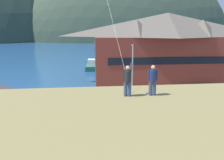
% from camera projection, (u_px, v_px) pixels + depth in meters
% --- Properties ---
extents(ground_plane, '(600.00, 600.00, 0.00)m').
position_uv_depth(ground_plane, '(130.00, 142.00, 21.57)').
color(ground_plane, '#66604C').
extents(parking_lot_pad, '(40.00, 20.00, 0.10)m').
position_uv_depth(parking_lot_pad, '(122.00, 119.00, 26.39)').
color(parking_lot_pad, gray).
rests_on(parking_lot_pad, ground).
extents(bay_water, '(360.00, 84.00, 0.03)m').
position_uv_depth(bay_water, '(98.00, 53.00, 79.53)').
color(bay_water, navy).
rests_on(bay_water, ground).
extents(far_hill_east_peak, '(114.37, 49.40, 81.30)m').
position_uv_depth(far_hill_east_peak, '(125.00, 39.00, 135.05)').
color(far_hill_east_peak, '#42513D').
rests_on(far_hill_east_peak, ground).
extents(harbor_lodge, '(25.42, 9.50, 11.50)m').
position_uv_depth(harbor_lodge, '(166.00, 46.00, 41.26)').
color(harbor_lodge, brown).
rests_on(harbor_lodge, ground).
extents(wharf_dock, '(3.20, 14.64, 0.70)m').
position_uv_depth(wharf_dock, '(108.00, 67.00, 53.80)').
color(wharf_dock, '#70604C').
rests_on(wharf_dock, ground).
extents(moored_boat_wharfside, '(2.96, 7.28, 2.16)m').
position_uv_depth(moored_boat_wharfside, '(92.00, 66.00, 53.52)').
color(moored_boat_wharfside, '#23564C').
rests_on(moored_boat_wharfside, ground).
extents(parked_car_front_row_silver, '(4.30, 2.25, 1.82)m').
position_uv_depth(parked_car_front_row_silver, '(150.00, 128.00, 21.75)').
color(parked_car_front_row_silver, '#B28923').
rests_on(parked_car_front_row_silver, parking_lot_pad).
extents(parked_car_mid_row_near, '(4.25, 2.15, 1.82)m').
position_uv_depth(parked_car_mid_row_near, '(210.00, 103.00, 28.54)').
color(parked_car_mid_row_near, navy).
rests_on(parked_car_mid_row_near, parking_lot_pad).
extents(parked_car_mid_row_center, '(4.20, 2.06, 1.82)m').
position_uv_depth(parked_car_mid_row_center, '(147.00, 102.00, 28.87)').
color(parked_car_mid_row_center, red).
rests_on(parked_car_mid_row_center, parking_lot_pad).
extents(parked_car_front_row_end, '(4.32, 2.30, 1.82)m').
position_uv_depth(parked_car_front_row_end, '(47.00, 128.00, 21.77)').
color(parked_car_front_row_end, silver).
rests_on(parked_car_front_row_end, parking_lot_pad).
extents(parked_car_back_row_left, '(4.25, 2.16, 1.82)m').
position_uv_depth(parked_car_back_row_left, '(94.00, 105.00, 27.82)').
color(parked_car_back_row_left, slate).
rests_on(parked_car_back_row_left, parking_lot_pad).
extents(parking_light_pole, '(0.24, 0.78, 7.30)m').
position_uv_depth(parking_light_pole, '(132.00, 70.00, 30.96)').
color(parking_light_pole, '#ADADB2').
rests_on(parking_light_pole, parking_lot_pad).
extents(person_kite_flyer, '(0.59, 0.62, 1.86)m').
position_uv_depth(person_kite_flyer, '(128.00, 80.00, 13.73)').
color(person_kite_flyer, '#384770').
rests_on(person_kite_flyer, grassy_hill_foreground).
extents(person_companion, '(0.54, 0.40, 1.74)m').
position_uv_depth(person_companion, '(153.00, 79.00, 13.89)').
color(person_companion, '#384770').
rests_on(person_companion, grassy_hill_foreground).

